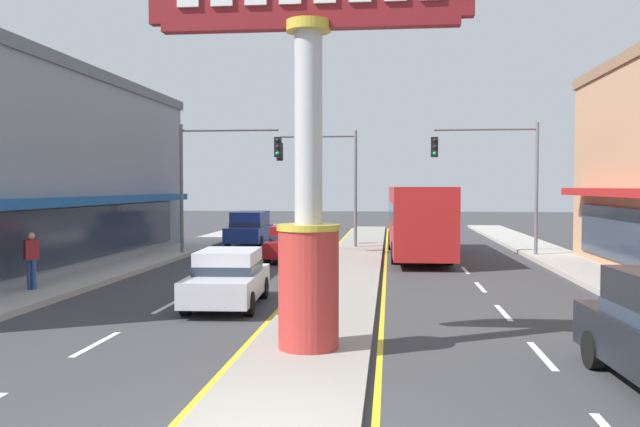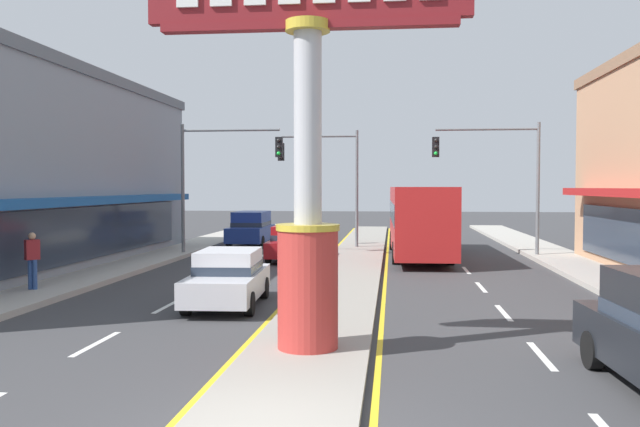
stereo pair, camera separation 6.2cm
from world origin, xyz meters
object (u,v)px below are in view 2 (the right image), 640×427
at_px(traffic_light_right_side, 499,165).
at_px(bus_mid_left_lane, 419,217).
at_px(district_sign, 308,149).
at_px(sedan_far_left_oncoming, 228,277).
at_px(traffic_light_left_side, 219,166).
at_px(pedestrian_far_side, 32,257).
at_px(traffic_light_median_far, 328,169).
at_px(sedan_near_left_lane, 291,243).
at_px(suv_far_right_lane, 251,228).

xyz_separation_m(traffic_light_right_side, bus_mid_left_lane, (-3.59, -0.06, -2.38)).
distance_m(district_sign, sedan_far_left_oncoming, 6.61).
bearing_deg(traffic_light_left_side, district_sign, -69.93).
bearing_deg(pedestrian_far_side, traffic_light_right_side, 38.20).
height_order(district_sign, traffic_light_median_far, district_sign).
distance_m(district_sign, traffic_light_median_far, 21.89).
distance_m(sedan_near_left_lane, sedan_far_left_oncoming, 11.38).
bearing_deg(sedan_near_left_lane, district_sign, -80.16).
height_order(traffic_light_median_far, suv_far_right_lane, traffic_light_median_far).
distance_m(district_sign, traffic_light_right_side, 19.48).
bearing_deg(pedestrian_far_side, traffic_light_median_far, 64.73).
distance_m(suv_far_right_lane, sedan_far_left_oncoming, 18.52).
bearing_deg(traffic_light_right_side, pedestrian_far_side, -141.80).
relative_size(district_sign, traffic_light_left_side, 1.25).
bearing_deg(bus_mid_left_lane, district_sign, -98.83).
bearing_deg(sedan_near_left_lane, traffic_light_right_side, 11.95).
distance_m(bus_mid_left_lane, sedan_far_left_oncoming, 14.50).
height_order(bus_mid_left_lane, sedan_far_left_oncoming, bus_mid_left_lane).
relative_size(traffic_light_right_side, pedestrian_far_side, 3.61).
height_order(traffic_light_left_side, pedestrian_far_side, traffic_light_left_side).
bearing_deg(bus_mid_left_lane, traffic_light_left_side, -175.61).
relative_size(district_sign, traffic_light_median_far, 1.25).
bearing_deg(bus_mid_left_lane, traffic_light_median_far, 142.65).
bearing_deg(district_sign, traffic_light_right_side, 70.72).
bearing_deg(bus_mid_left_lane, pedestrian_far_side, -134.51).
height_order(district_sign, sedan_near_left_lane, district_sign).
distance_m(district_sign, sedan_near_left_lane, 16.97).
bearing_deg(traffic_light_left_side, sedan_far_left_oncoming, -74.10).
xyz_separation_m(traffic_light_median_far, bus_mid_left_lane, (4.58, -3.50, -2.33)).
relative_size(traffic_light_median_far, sedan_near_left_lane, 1.43).
xyz_separation_m(district_sign, pedestrian_far_side, (-9.14, 6.13, -2.83)).
height_order(traffic_light_left_side, sedan_near_left_lane, traffic_light_left_side).
bearing_deg(suv_far_right_lane, traffic_light_left_side, -92.89).
height_order(district_sign, traffic_light_right_side, district_sign).
bearing_deg(traffic_light_median_far, sedan_near_left_lane, -101.67).
relative_size(sedan_far_left_oncoming, pedestrian_far_side, 2.56).
bearing_deg(suv_far_right_lane, traffic_light_median_far, -18.09).
bearing_deg(traffic_light_right_side, district_sign, -109.28).
height_order(traffic_light_median_far, sedan_near_left_lane, traffic_light_median_far).
bearing_deg(bus_mid_left_lane, traffic_light_right_side, 1.00).
relative_size(district_sign, suv_far_right_lane, 1.68).
distance_m(traffic_light_left_side, traffic_light_median_far, 6.31).
xyz_separation_m(district_sign, sedan_near_left_lane, (-2.85, 16.42, -3.20)).
xyz_separation_m(traffic_light_left_side, sedan_far_left_oncoming, (3.58, -12.57, -3.46)).
height_order(traffic_light_left_side, bus_mid_left_lane, traffic_light_left_side).
height_order(traffic_light_right_side, pedestrian_far_side, traffic_light_right_side).
relative_size(bus_mid_left_lane, pedestrian_far_side, 6.55).
bearing_deg(district_sign, sedan_near_left_lane, 99.84).
xyz_separation_m(suv_far_right_lane, sedan_far_left_oncoming, (3.30, -18.22, -0.20)).
height_order(traffic_light_median_far, bus_mid_left_lane, traffic_light_median_far).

